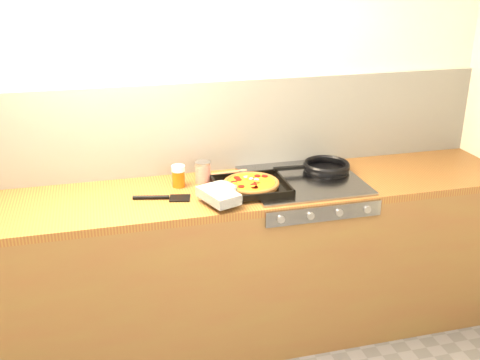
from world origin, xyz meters
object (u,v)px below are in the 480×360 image
object	(u,v)px
pizza_on_tray	(242,187)
frying_pan	(325,167)
juice_glass	(178,176)
tomato_can	(203,172)

from	to	relation	value
pizza_on_tray	frying_pan	xyz separation A→B (m)	(0.52, 0.17, -0.00)
frying_pan	pizza_on_tray	bearing A→B (deg)	-162.29
pizza_on_tray	frying_pan	size ratio (longest dim) A/B	1.10
juice_glass	tomato_can	bearing A→B (deg)	8.57
frying_pan	tomato_can	world-z (taller)	tomato_can
pizza_on_tray	tomato_can	distance (m)	0.26
frying_pan	juice_glass	bearing A→B (deg)	178.79
tomato_can	juice_glass	bearing A→B (deg)	-171.43
pizza_on_tray	juice_glass	bearing A→B (deg)	148.01
frying_pan	juice_glass	xyz separation A→B (m)	(-0.81, 0.02, 0.02)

